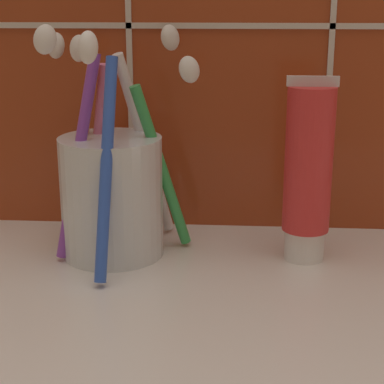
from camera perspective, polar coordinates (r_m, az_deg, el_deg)
name	(u,v)px	position (r cm, az deg, el deg)	size (l,w,h in cm)	color
sink_counter	(321,314)	(47.15, 11.38, -10.61)	(70.00, 31.89, 2.00)	silver
toothbrush_cup	(112,188)	(52.67, -7.16, 0.38)	(13.79, 15.13, 18.84)	silver
toothpaste_tube	(308,171)	(51.50, 10.28, 1.82)	(3.97, 3.78, 14.86)	white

